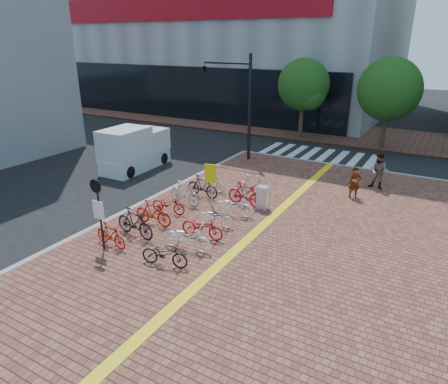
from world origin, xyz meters
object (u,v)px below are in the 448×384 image
Objects in this scene: bike_9 at (202,227)px; pedestrian_a at (355,183)px; bike_8 at (187,237)px; yellow_sign at (211,177)px; bike_3 at (168,204)px; bike_0 at (111,235)px; bike_1 at (135,223)px; bike_10 at (215,217)px; bike_6 at (212,182)px; bike_4 at (184,193)px; bike_12 at (245,194)px; bike_2 at (153,213)px; traffic_light_pole at (228,87)px; bike_11 at (233,206)px; pedestrian_b at (379,171)px; utility_box at (263,198)px; bike_5 at (202,186)px; bike_7 at (165,254)px; notice_sign at (98,206)px; bike_13 at (253,187)px; box_truck at (134,149)px.

pedestrian_a is (4.09, 7.15, 0.30)m from bike_9.
bike_8 is 4.25m from yellow_sign.
bike_0 is at bearing 172.72° from bike_3.
bike_3 is at bearing 11.56° from bike_1.
bike_9 is 1.11m from bike_10.
pedestrian_a is (6.47, 2.55, 0.34)m from bike_6.
bike_10 is (2.46, -0.11, -0.00)m from bike_3.
bike_12 is at bearing -55.23° from bike_4.
bike_2 is 0.27× the size of traffic_light_pole.
pedestrian_a is at bearing -51.30° from bike_11.
bike_11 is 1.19× the size of pedestrian_a.
pedestrian_b is (4.94, 7.92, 0.51)m from bike_10.
bike_2 is (-0.05, 1.16, -0.05)m from bike_1.
bike_10 is 1.49× the size of utility_box.
bike_2 is 1.64× the size of utility_box.
bike_12 is 0.29× the size of traffic_light_pole.
pedestrian_b is at bearing -47.82° from bike_5.
bike_5 is 1.52m from yellow_sign.
bike_6 is at bearing 7.22° from bike_7.
notice_sign is (-2.64, -2.58, 1.25)m from bike_9.
bike_2 is at bearing 8.38° from bike_1.
bike_1 reaches higher than bike_13.
notice_sign is 0.61× the size of box_truck.
bike_2 is at bearing -158.44° from pedestrian_a.
bike_2 is 11.60m from traffic_light_pole.
pedestrian_b is at bearing -46.94° from bike_11.
bike_12 is 0.93× the size of yellow_sign.
bike_4 reaches higher than bike_8.
bike_3 is 8.90m from pedestrian_a.
bike_8 reaches higher than bike_9.
yellow_sign is at bearing -158.06° from utility_box.
utility_box is 9.71m from traffic_light_pole.
bike_10 is (-0.08, 1.10, -0.04)m from bike_9.
bike_11 is at bearing -82.10° from bike_4.
bike_9 is 10.26m from pedestrian_b.
bike_10 is at bearing -29.11° from box_truck.
bike_3 is 4.01m from notice_sign.
bike_1 reaches higher than bike_9.
bike_13 is (-0.16, 2.28, 0.09)m from bike_11.
bike_3 is 1.00× the size of bike_10.
bike_13 reaches higher than bike_5.
traffic_light_pole is 1.43× the size of box_truck.
pedestrian_b is (4.85, 5.38, 0.37)m from bike_12.
bike_6 is 3.30m from bike_11.
traffic_light_pole is at bearing 113.97° from yellow_sign.
pedestrian_b reaches higher than bike_8.
bike_8 is at bearing 177.29° from bike_9.
bike_5 reaches higher than bike_10.
bike_0 is 0.84× the size of bike_4.
pedestrian_a is at bearing -56.74° from bike_13.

